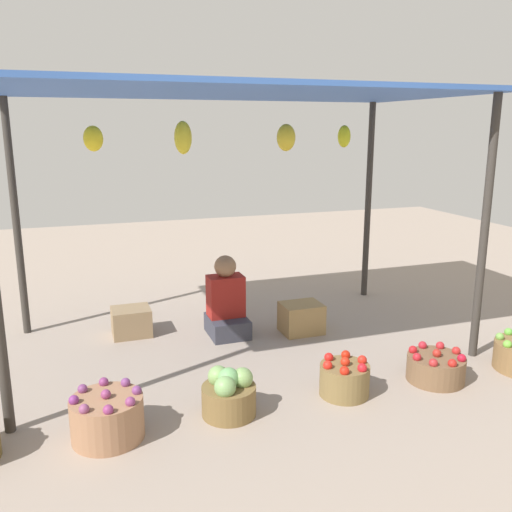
# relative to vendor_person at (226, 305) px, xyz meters

# --- Properties ---
(ground_plane) EXTENTS (14.00, 14.00, 0.00)m
(ground_plane) POSITION_rel_vendor_person_xyz_m (0.04, -0.26, -0.30)
(ground_plane) COLOR gray
(market_stall_structure) EXTENTS (4.05, 2.18, 2.27)m
(market_stall_structure) POSITION_rel_vendor_person_xyz_m (0.03, -0.25, 1.82)
(market_stall_structure) COLOR #38332D
(market_stall_structure) RESTS_ON ground
(vendor_person) EXTENTS (0.36, 0.44, 0.78)m
(vendor_person) POSITION_rel_vendor_person_xyz_m (0.00, 0.00, 0.00)
(vendor_person) COLOR #363742
(vendor_person) RESTS_ON ground
(basket_purple_onions) EXTENTS (0.47, 0.47, 0.34)m
(basket_purple_onions) POSITION_rel_vendor_person_xyz_m (-1.23, -1.50, -0.15)
(basket_purple_onions) COLOR #9D6F50
(basket_purple_onions) RESTS_ON ground
(basket_cabbages) EXTENTS (0.38, 0.38, 0.35)m
(basket_cabbages) POSITION_rel_vendor_person_xyz_m (-0.41, -1.47, -0.14)
(basket_cabbages) COLOR brown
(basket_cabbages) RESTS_ON ground
(basket_red_tomatoes) EXTENTS (0.37, 0.37, 0.30)m
(basket_red_tomatoes) POSITION_rel_vendor_person_xyz_m (0.49, -1.48, -0.17)
(basket_red_tomatoes) COLOR olive
(basket_red_tomatoes) RESTS_ON ground
(basket_red_apples) EXTENTS (0.45, 0.45, 0.26)m
(basket_red_apples) POSITION_rel_vendor_person_xyz_m (1.29, -1.50, -0.19)
(basket_red_apples) COLOR brown
(basket_red_apples) RESTS_ON ground
(wooden_crate_near_vendor) EXTENTS (0.36, 0.32, 0.27)m
(wooden_crate_near_vendor) POSITION_rel_vendor_person_xyz_m (-0.88, 0.28, -0.16)
(wooden_crate_near_vendor) COLOR #8C7150
(wooden_crate_near_vendor) RESTS_ON ground
(wooden_crate_stacked_rear) EXTENTS (0.39, 0.31, 0.29)m
(wooden_crate_stacked_rear) POSITION_rel_vendor_person_xyz_m (0.70, -0.20, -0.15)
(wooden_crate_stacked_rear) COLOR #9D7C4C
(wooden_crate_stacked_rear) RESTS_ON ground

